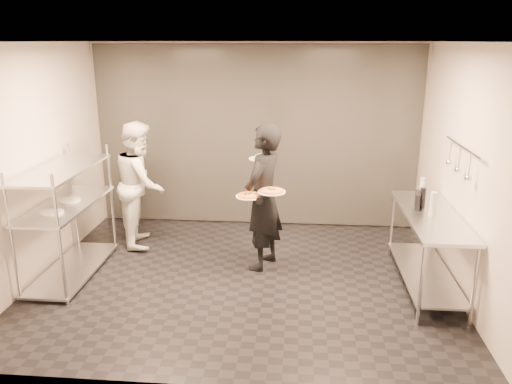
# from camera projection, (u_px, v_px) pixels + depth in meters

# --- Properties ---
(room_shell) EXTENTS (5.00, 4.00, 2.80)m
(room_shell) POSITION_uv_depth(u_px,v_px,m) (251.00, 148.00, 6.85)
(room_shell) COLOR black
(room_shell) RESTS_ON ground
(pass_rack) EXTENTS (0.60, 1.60, 1.50)m
(pass_rack) POSITION_uv_depth(u_px,v_px,m) (67.00, 215.00, 6.09)
(pass_rack) COLOR #B4B7BC
(pass_rack) RESTS_ON ground
(prep_counter) EXTENTS (0.60, 1.80, 0.92)m
(prep_counter) POSITION_uv_depth(u_px,v_px,m) (429.00, 237.00, 5.78)
(prep_counter) COLOR #B4B7BC
(prep_counter) RESTS_ON ground
(utensil_rail) EXTENTS (0.07, 1.20, 0.31)m
(utensil_rail) POSITION_uv_depth(u_px,v_px,m) (460.00, 161.00, 5.49)
(utensil_rail) COLOR #B4B7BC
(utensil_rail) RESTS_ON room_shell
(waiter) EXTENTS (0.66, 0.79, 1.86)m
(waiter) POSITION_uv_depth(u_px,v_px,m) (263.00, 198.00, 6.23)
(waiter) COLOR black
(waiter) RESTS_ON ground
(chef) EXTENTS (0.84, 0.98, 1.76)m
(chef) POSITION_uv_depth(u_px,v_px,m) (141.00, 184.00, 7.01)
(chef) COLOR silver
(chef) RESTS_ON ground
(pizza_plate_near) EXTENTS (0.33, 0.33, 0.05)m
(pizza_plate_near) POSITION_uv_depth(u_px,v_px,m) (249.00, 195.00, 5.99)
(pizza_plate_near) COLOR white
(pizza_plate_near) RESTS_ON waiter
(pizza_plate_far) EXTENTS (0.33, 0.33, 0.05)m
(pizza_plate_far) POSITION_uv_depth(u_px,v_px,m) (272.00, 191.00, 5.92)
(pizza_plate_far) COLOR white
(pizza_plate_far) RESTS_ON waiter
(salad_plate) EXTENTS (0.30, 0.30, 0.07)m
(salad_plate) POSITION_uv_depth(u_px,v_px,m) (260.00, 157.00, 6.44)
(salad_plate) COLOR white
(salad_plate) RESTS_ON waiter
(pos_monitor) EXTENTS (0.10, 0.26, 0.19)m
(pos_monitor) POSITION_uv_depth(u_px,v_px,m) (417.00, 200.00, 5.87)
(pos_monitor) COLOR black
(pos_monitor) RESTS_ON prep_counter
(bottle_green) EXTENTS (0.08, 0.08, 0.28)m
(bottle_green) POSITION_uv_depth(u_px,v_px,m) (433.00, 204.00, 5.57)
(bottle_green) COLOR #95A296
(bottle_green) RESTS_ON prep_counter
(bottle_clear) EXTENTS (0.06, 0.06, 0.21)m
(bottle_clear) POSITION_uv_depth(u_px,v_px,m) (422.00, 185.00, 6.42)
(bottle_clear) COLOR #95A296
(bottle_clear) RESTS_ON prep_counter
(bottle_dark) EXTENTS (0.07, 0.07, 0.23)m
(bottle_dark) POSITION_uv_depth(u_px,v_px,m) (423.00, 198.00, 5.88)
(bottle_dark) COLOR black
(bottle_dark) RESTS_ON prep_counter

